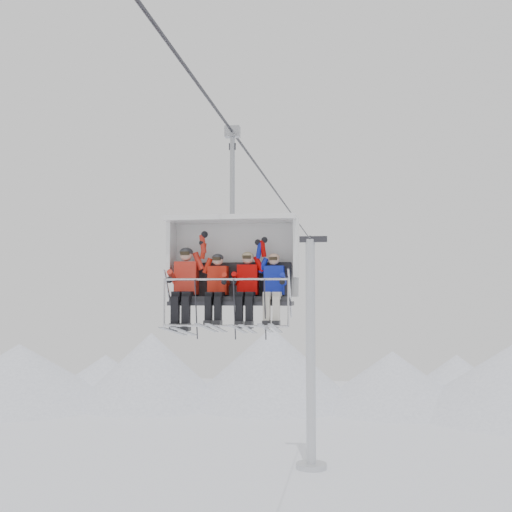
# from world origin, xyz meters

# --- Properties ---
(ridgeline) EXTENTS (72.00, 21.00, 7.00)m
(ridgeline) POSITION_xyz_m (-1.58, 42.05, 2.84)
(ridgeline) COLOR white
(ridgeline) RESTS_ON ground
(lift_tower_right) EXTENTS (2.00, 1.80, 13.48)m
(lift_tower_right) POSITION_xyz_m (0.00, 22.00, 5.78)
(lift_tower_right) COLOR #BABDC2
(lift_tower_right) RESTS_ON ground
(haul_cable) EXTENTS (0.06, 50.00, 0.06)m
(haul_cable) POSITION_xyz_m (0.00, 0.00, 13.30)
(haul_cable) COLOR #2F2E34
(haul_cable) RESTS_ON lift_tower_left
(chairlift_carrier) EXTENTS (2.59, 1.17, 3.98)m
(chairlift_carrier) POSITION_xyz_m (0.00, -3.13, 10.72)
(chairlift_carrier) COLOR black
(chairlift_carrier) RESTS_ON haul_cable
(skier_far_left) EXTENTS (0.44, 1.69, 1.74)m
(skier_far_left) POSITION_xyz_m (-0.91, -3.43, 10.24)
(skier_far_left) COLOR red
(skier_far_left) RESTS_ON chairlift_carrier
(skier_center_left) EXTENTS (0.38, 1.69, 1.55)m
(skier_center_left) POSITION_xyz_m (-0.27, -3.45, 10.19)
(skier_center_left) COLOR red
(skier_center_left) RESTS_ON chairlift_carrier
(skier_center_right) EXTENTS (0.40, 1.69, 1.59)m
(skier_center_right) POSITION_xyz_m (0.33, -3.44, 10.20)
(skier_center_right) COLOR #BC0402
(skier_center_right) RESTS_ON chairlift_carrier
(skier_far_right) EXTENTS (0.38, 1.69, 1.54)m
(skier_far_right) POSITION_xyz_m (0.85, -3.45, 10.18)
(skier_far_right) COLOR #1020A4
(skier_far_right) RESTS_ON chairlift_carrier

